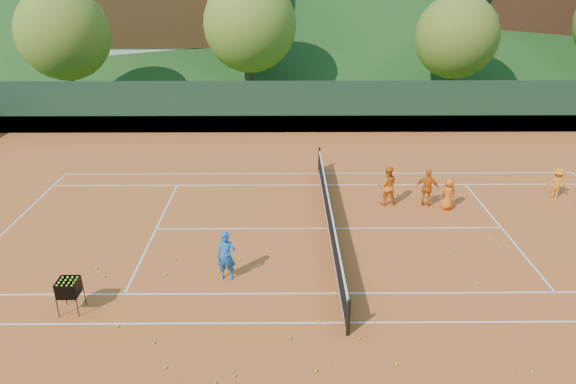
{
  "coord_description": "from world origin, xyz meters",
  "views": [
    {
      "loc": [
        -1.65,
        -16.8,
        8.92
      ],
      "look_at": [
        -1.52,
        0.0,
        1.5
      ],
      "focal_mm": 32.0,
      "sensor_mm": 36.0,
      "label": 1
    }
  ],
  "objects_px": {
    "coach": "(226,256)",
    "ball_hopper": "(69,288)",
    "chalet_mid": "(365,12)",
    "chalet_right": "(533,12)",
    "student_d": "(557,183)",
    "student_c": "(448,194)",
    "student_b": "(427,188)",
    "chalet_left": "(187,7)",
    "student_a": "(387,185)",
    "tennis_net": "(330,216)"
  },
  "relations": [
    {
      "from": "student_b",
      "to": "chalet_mid",
      "type": "height_order",
      "value": "chalet_mid"
    },
    {
      "from": "student_d",
      "to": "chalet_left",
      "type": "xyz_separation_m",
      "value": [
        -19.66,
        27.29,
        4.99
      ]
    },
    {
      "from": "student_c",
      "to": "chalet_left",
      "type": "distance_m",
      "value": 32.38
    },
    {
      "from": "coach",
      "to": "tennis_net",
      "type": "height_order",
      "value": "coach"
    },
    {
      "from": "student_b",
      "to": "chalet_right",
      "type": "distance_m",
      "value": 32.59
    },
    {
      "from": "ball_hopper",
      "to": "chalet_right",
      "type": "height_order",
      "value": "chalet_right"
    },
    {
      "from": "student_d",
      "to": "coach",
      "type": "bearing_deg",
      "value": 44.8
    },
    {
      "from": "student_a",
      "to": "tennis_net",
      "type": "xyz_separation_m",
      "value": [
        -2.47,
        -2.1,
        -0.32
      ]
    },
    {
      "from": "tennis_net",
      "to": "chalet_left",
      "type": "xyz_separation_m",
      "value": [
        -10.0,
        30.0,
        5.13
      ]
    },
    {
      "from": "student_c",
      "to": "student_d",
      "type": "bearing_deg",
      "value": -177.91
    },
    {
      "from": "student_c",
      "to": "chalet_mid",
      "type": "xyz_separation_m",
      "value": [
        1.18,
        32.35,
        4.31
      ]
    },
    {
      "from": "student_c",
      "to": "chalet_right",
      "type": "relative_size",
      "value": 0.11
    },
    {
      "from": "tennis_net",
      "to": "coach",
      "type": "bearing_deg",
      "value": -136.26
    },
    {
      "from": "tennis_net",
      "to": "chalet_left",
      "type": "bearing_deg",
      "value": 108.43
    },
    {
      "from": "student_a",
      "to": "chalet_right",
      "type": "height_order",
      "value": "chalet_right"
    },
    {
      "from": "student_a",
      "to": "chalet_mid",
      "type": "relative_size",
      "value": 0.13
    },
    {
      "from": "student_b",
      "to": "ball_hopper",
      "type": "height_order",
      "value": "student_b"
    },
    {
      "from": "coach",
      "to": "student_b",
      "type": "relative_size",
      "value": 1.02
    },
    {
      "from": "coach",
      "to": "chalet_mid",
      "type": "xyz_separation_m",
      "value": [
        9.43,
        37.29,
        4.17
      ]
    },
    {
      "from": "chalet_left",
      "to": "chalet_right",
      "type": "xyz_separation_m",
      "value": [
        30.0,
        0.0,
        -0.39
      ]
    },
    {
      "from": "chalet_right",
      "to": "chalet_mid",
      "type": "bearing_deg",
      "value": 164.05
    },
    {
      "from": "student_d",
      "to": "ball_hopper",
      "type": "xyz_separation_m",
      "value": [
        -17.29,
        -7.59,
        0.11
      ]
    },
    {
      "from": "chalet_mid",
      "to": "tennis_net",
      "type": "bearing_deg",
      "value": -100.01
    },
    {
      "from": "student_d",
      "to": "chalet_left",
      "type": "bearing_deg",
      "value": -34.02
    },
    {
      "from": "tennis_net",
      "to": "chalet_left",
      "type": "height_order",
      "value": "chalet_left"
    },
    {
      "from": "student_a",
      "to": "chalet_left",
      "type": "relative_size",
      "value": 0.12
    },
    {
      "from": "chalet_mid",
      "to": "chalet_right",
      "type": "bearing_deg",
      "value": -15.95
    },
    {
      "from": "student_d",
      "to": "tennis_net",
      "type": "bearing_deg",
      "value": 35.86
    },
    {
      "from": "tennis_net",
      "to": "ball_hopper",
      "type": "bearing_deg",
      "value": -147.36
    },
    {
      "from": "student_a",
      "to": "student_b",
      "type": "distance_m",
      "value": 1.6
    },
    {
      "from": "student_c",
      "to": "student_d",
      "type": "relative_size",
      "value": 1.02
    },
    {
      "from": "student_b",
      "to": "student_c",
      "type": "distance_m",
      "value": 0.82
    },
    {
      "from": "chalet_left",
      "to": "ball_hopper",
      "type": "bearing_deg",
      "value": -86.11
    },
    {
      "from": "coach",
      "to": "chalet_mid",
      "type": "relative_size",
      "value": 0.13
    },
    {
      "from": "student_b",
      "to": "chalet_left",
      "type": "distance_m",
      "value": 31.77
    },
    {
      "from": "student_c",
      "to": "student_d",
      "type": "distance_m",
      "value": 4.95
    },
    {
      "from": "coach",
      "to": "chalet_mid",
      "type": "height_order",
      "value": "chalet_mid"
    },
    {
      "from": "chalet_right",
      "to": "student_a",
      "type": "bearing_deg",
      "value": -122.14
    },
    {
      "from": "chalet_mid",
      "to": "chalet_right",
      "type": "distance_m",
      "value": 14.56
    },
    {
      "from": "coach",
      "to": "ball_hopper",
      "type": "relative_size",
      "value": 1.59
    },
    {
      "from": "tennis_net",
      "to": "student_b",
      "type": "bearing_deg",
      "value": 25.36
    },
    {
      "from": "coach",
      "to": "student_a",
      "type": "distance_m",
      "value": 8.0
    },
    {
      "from": "student_a",
      "to": "chalet_right",
      "type": "xyz_separation_m",
      "value": [
        17.53,
        27.9,
        4.42
      ]
    },
    {
      "from": "student_a",
      "to": "ball_hopper",
      "type": "distance_m",
      "value": 12.28
    },
    {
      "from": "student_b",
      "to": "chalet_right",
      "type": "bearing_deg",
      "value": -99.06
    },
    {
      "from": "student_b",
      "to": "coach",
      "type": "bearing_deg",
      "value": 55.34
    },
    {
      "from": "coach",
      "to": "student_b",
      "type": "height_order",
      "value": "coach"
    },
    {
      "from": "chalet_mid",
      "to": "student_d",
      "type": "bearing_deg",
      "value": -83.33
    },
    {
      "from": "student_b",
      "to": "chalet_right",
      "type": "height_order",
      "value": "chalet_right"
    },
    {
      "from": "coach",
      "to": "student_a",
      "type": "bearing_deg",
      "value": 47.33
    }
  ]
}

